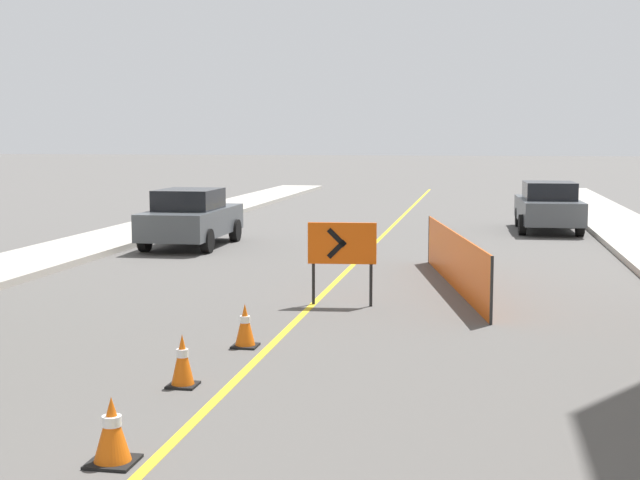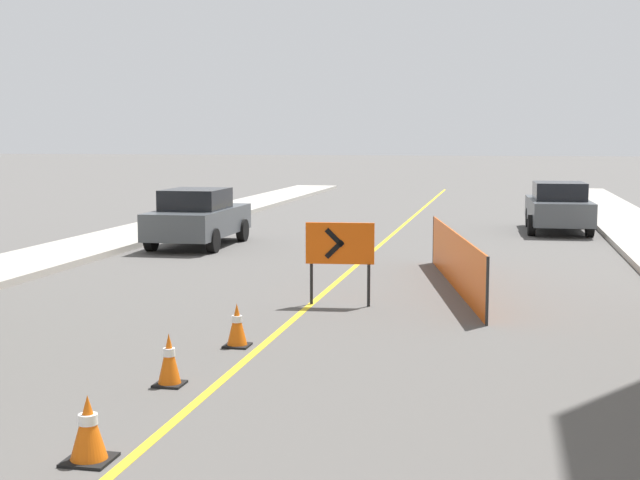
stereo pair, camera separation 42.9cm
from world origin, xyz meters
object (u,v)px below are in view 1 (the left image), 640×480
(traffic_cone_fourth, at_px, (112,431))
(arrow_barricade_primary, at_px, (342,246))
(traffic_cone_farthest, at_px, (245,326))
(parked_car_curb_mid, at_px, (548,206))
(traffic_cone_fifth, at_px, (182,361))
(parked_car_curb_near, at_px, (191,218))

(traffic_cone_fourth, relative_size, arrow_barricade_primary, 0.43)
(traffic_cone_farthest, distance_m, parked_car_curb_mid, 17.87)
(traffic_cone_fifth, bearing_deg, traffic_cone_fourth, -85.36)
(arrow_barricade_primary, height_order, parked_car_curb_near, parked_car_curb_near)
(traffic_cone_fifth, relative_size, parked_car_curb_mid, 0.15)
(traffic_cone_fifth, height_order, traffic_cone_farthest, traffic_cone_fifth)
(traffic_cone_fourth, height_order, traffic_cone_farthest, traffic_cone_fourth)
(traffic_cone_fifth, xyz_separation_m, parked_car_curb_near, (-4.33, 13.29, 0.48))
(traffic_cone_fourth, distance_m, traffic_cone_farthest, 4.67)
(traffic_cone_fifth, distance_m, parked_car_curb_mid, 19.94)
(traffic_cone_fourth, relative_size, parked_car_curb_mid, 0.15)
(traffic_cone_fifth, height_order, parked_car_curb_mid, parked_car_curb_mid)
(arrow_barricade_primary, xyz_separation_m, parked_car_curb_mid, (4.53, 13.63, -0.26))
(traffic_cone_farthest, relative_size, parked_car_curb_near, 0.15)
(parked_car_curb_near, bearing_deg, traffic_cone_farthest, -68.60)
(traffic_cone_fourth, distance_m, parked_car_curb_mid, 22.36)
(traffic_cone_fourth, xyz_separation_m, parked_car_curb_mid, (5.40, 21.69, 0.49))
(traffic_cone_farthest, relative_size, parked_car_curb_mid, 0.14)
(arrow_barricade_primary, bearing_deg, traffic_cone_farthest, -109.94)
(arrow_barricade_primary, distance_m, parked_car_curb_near, 9.49)
(traffic_cone_fifth, relative_size, parked_car_curb_near, 0.15)
(traffic_cone_fourth, height_order, traffic_cone_fifth, traffic_cone_fifth)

